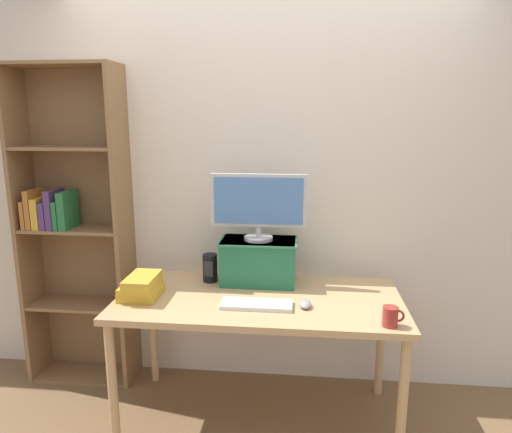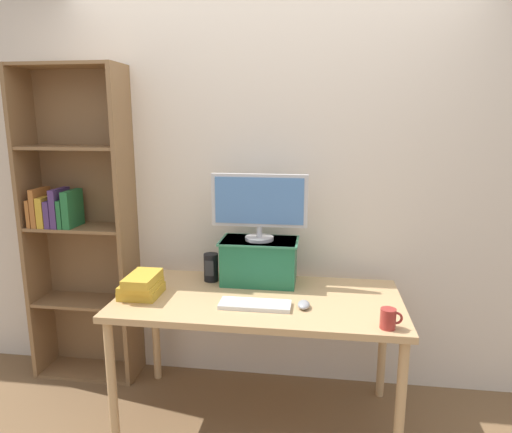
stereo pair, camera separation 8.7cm
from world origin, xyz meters
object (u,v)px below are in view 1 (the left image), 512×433
at_px(desk, 259,309).
at_px(desk_speaker, 210,268).
at_px(book_stack, 141,287).
at_px(coffee_mug, 391,317).
at_px(keyboard, 257,304).
at_px(riser_box, 258,260).
at_px(bookshelf_unit, 74,226).
at_px(computer_mouse, 305,304).
at_px(computer_monitor, 258,204).

relative_size(desk, desk_speaker, 9.24).
distance_m(book_stack, desk_speaker, 0.44).
bearing_deg(coffee_mug, keyboard, 166.18).
bearing_deg(desk_speaker, riser_box, 3.26).
height_order(riser_box, desk_speaker, riser_box).
distance_m(desk, keyboard, 0.16).
height_order(bookshelf_unit, coffee_mug, bookshelf_unit).
distance_m(computer_mouse, book_stack, 0.91).
distance_m(desk, riser_box, 0.32).
distance_m(desk, computer_mouse, 0.30).
relative_size(bookshelf_unit, book_stack, 8.11).
xyz_separation_m(desk, bookshelf_unit, (-1.25, 0.36, 0.36)).
bearing_deg(computer_monitor, book_stack, -153.36).
bearing_deg(riser_box, computer_monitor, -90.00).
xyz_separation_m(computer_monitor, coffee_mug, (0.69, -0.53, -0.44)).
xyz_separation_m(bookshelf_unit, book_stack, (0.60, -0.44, -0.23)).
height_order(book_stack, coffee_mug, book_stack).
bearing_deg(riser_box, keyboard, -85.87).
height_order(computer_monitor, coffee_mug, computer_monitor).
bearing_deg(computer_monitor, computer_mouse, -51.10).
bearing_deg(computer_monitor, riser_box, 90.00).
bearing_deg(bookshelf_unit, keyboard, -21.73).
relative_size(riser_box, book_stack, 1.83).
distance_m(desk, desk_speaker, 0.42).
xyz_separation_m(bookshelf_unit, keyboard, (1.25, -0.50, -0.28)).
height_order(computer_monitor, keyboard, computer_monitor).
bearing_deg(computer_monitor, desk_speaker, -177.03).
distance_m(riser_box, desk_speaker, 0.30).
xyz_separation_m(riser_box, coffee_mug, (0.69, -0.54, -0.09)).
bearing_deg(desk, bookshelf_unit, 163.83).
bearing_deg(desk, computer_monitor, 96.64).
relative_size(bookshelf_unit, coffee_mug, 19.51).
bearing_deg(computer_mouse, desk_speaker, 149.87).
bearing_deg(desk_speaker, desk, -34.33).
height_order(bookshelf_unit, desk_speaker, bookshelf_unit).
bearing_deg(keyboard, riser_box, 94.13).
xyz_separation_m(computer_mouse, desk_speaker, (-0.58, 0.34, 0.07)).
bearing_deg(computer_mouse, coffee_mug, -24.22).
bearing_deg(bookshelf_unit, computer_mouse, -17.61).
bearing_deg(book_stack, computer_monitor, 26.64).
relative_size(keyboard, coffee_mug, 3.58).
relative_size(keyboard, desk_speaker, 2.22).
relative_size(bookshelf_unit, computer_mouse, 19.85).
distance_m(riser_box, keyboard, 0.39).
height_order(riser_box, book_stack, riser_box).
distance_m(bookshelf_unit, desk_speaker, 0.96).
bearing_deg(desk_speaker, book_stack, -137.76).
relative_size(computer_monitor, keyboard, 1.50).
bearing_deg(riser_box, bookshelf_unit, 174.15).
xyz_separation_m(coffee_mug, desk_speaker, (-0.99, 0.52, 0.04)).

